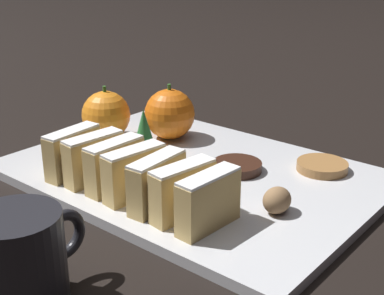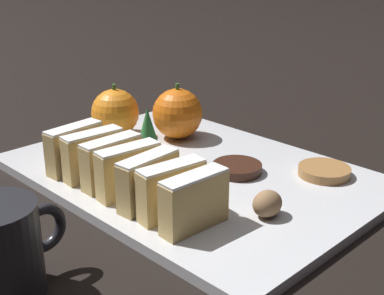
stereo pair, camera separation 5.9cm
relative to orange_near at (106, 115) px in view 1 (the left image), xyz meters
The scene contains 16 objects.
ground_plane 0.18m from the orange_near, 93.70° to the right, with size 6.00×6.00×0.00m, color black.
serving_platter 0.18m from the orange_near, 93.70° to the right, with size 0.32×0.45×0.01m.
stollen_slice_front 0.30m from the orange_near, 112.22° to the right, with size 0.08×0.03×0.06m.
stollen_slice_second 0.27m from the orange_near, 114.69° to the right, with size 0.08×0.03×0.06m.
stollen_slice_third 0.24m from the orange_near, 118.66° to the right, with size 0.08×0.03×0.06m.
stollen_slice_fourth 0.21m from the orange_near, 122.85° to the right, with size 0.08×0.03×0.06m.
stollen_slice_fifth 0.18m from the orange_near, 128.57° to the right, with size 0.08×0.02×0.06m.
stollen_slice_sixth 0.15m from the orange_near, 137.27° to the right, with size 0.08×0.03×0.06m.
stollen_slice_back 0.13m from the orange_near, 149.38° to the right, with size 0.08×0.03×0.06m.
orange_near is the anchor object (origin of this frame).
orange_far 0.09m from the orange_near, 50.50° to the right, with size 0.07×0.07×0.08m.
walnut 0.32m from the orange_near, 97.57° to the right, with size 0.03×0.03×0.03m.
chocolate_cookie 0.22m from the orange_near, 84.07° to the right, with size 0.06×0.06×0.01m.
gingerbread_cookie 0.31m from the orange_near, 72.87° to the right, with size 0.06×0.06×0.01m.
evergreen_sprig 0.10m from the orange_near, 100.50° to the right, with size 0.04×0.04×0.07m.
coffee_mug 0.37m from the orange_near, 142.34° to the right, with size 0.10×0.07×0.08m.
Camera 1 is at (-0.48, -0.40, 0.28)m, focal length 50.00 mm.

